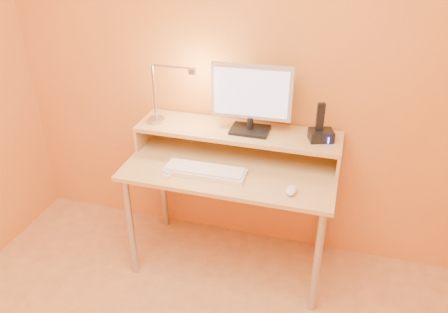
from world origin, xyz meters
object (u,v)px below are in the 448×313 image
(lamp_base, at_px, (156,120))
(remote_control, at_px, (174,170))
(phone_dock, at_px, (321,135))
(keyboard, at_px, (205,171))
(mouse, at_px, (291,190))
(monitor_panel, at_px, (252,92))

(lamp_base, height_order, remote_control, lamp_base)
(phone_dock, distance_m, remote_control, 0.84)
(keyboard, height_order, mouse, mouse)
(mouse, height_order, remote_control, mouse)
(monitor_panel, distance_m, phone_dock, 0.45)
(mouse, bearing_deg, phone_dock, 74.06)
(monitor_panel, xyz_separation_m, remote_control, (-0.37, -0.30, -0.39))
(monitor_panel, bearing_deg, lamp_base, -178.60)
(lamp_base, distance_m, mouse, 0.93)
(lamp_base, relative_size, remote_control, 0.61)
(keyboard, bearing_deg, remote_control, -170.65)
(lamp_base, height_order, mouse, lamp_base)
(phone_dock, distance_m, keyboard, 0.67)
(lamp_base, height_order, keyboard, lamp_base)
(phone_dock, xyz_separation_m, remote_control, (-0.77, -0.29, -0.18))
(lamp_base, height_order, phone_dock, phone_dock)
(monitor_panel, relative_size, phone_dock, 3.51)
(monitor_panel, xyz_separation_m, phone_dock, (0.40, -0.01, -0.21))
(mouse, relative_size, remote_control, 0.59)
(phone_dock, bearing_deg, lamp_base, 163.22)
(phone_dock, distance_m, mouse, 0.38)
(mouse, bearing_deg, keyboard, 174.18)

